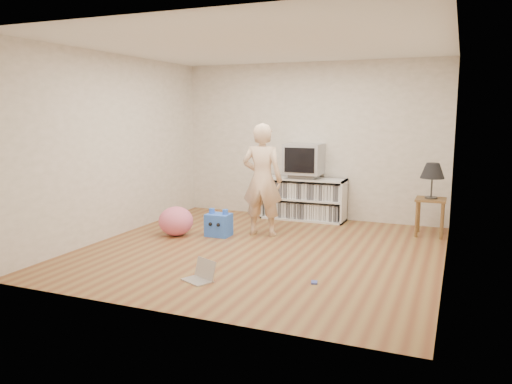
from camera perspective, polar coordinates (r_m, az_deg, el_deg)
The scene contains 13 objects.
ground at distance 6.58m, azimuth 0.57°, elevation -6.63°, with size 4.50×4.50×0.00m, color brown.
walls at distance 6.35m, azimuth 0.59°, elevation 4.74°, with size 4.52×4.52×2.60m.
ceiling at distance 6.38m, azimuth 0.61°, elevation 16.45°, with size 4.50×4.50×0.01m, color white.
media_unit at distance 8.39m, azimuth 5.48°, elevation -0.76°, with size 1.40×0.45×0.70m.
dvd_deck at distance 8.32m, azimuth 5.49°, elevation 1.84°, with size 0.45×0.35×0.07m, color gray.
crt_tv at distance 8.28m, azimuth 5.51°, elevation 3.79°, with size 0.60×0.53×0.50m.
side_table at distance 7.66m, azimuth 19.31°, elevation -1.69°, with size 0.42×0.42×0.55m.
table_lamp at distance 7.59m, azimuth 19.52°, elevation 2.21°, with size 0.34×0.34×0.52m.
person at distance 7.20m, azimuth 0.72°, elevation 1.39°, with size 0.60×0.39×1.63m, color beige.
laptop at distance 5.46m, azimuth -6.28°, elevation -9.38°, with size 0.39×0.36×0.22m.
playing_cards at distance 5.38m, azimuth 6.67°, elevation -10.22°, with size 0.07×0.09×0.02m, color #4656BD.
plush_blue at distance 7.28m, azimuth -4.29°, elevation -3.72°, with size 0.35×0.30×0.40m.
plush_pink at distance 7.38m, azimuth -9.14°, elevation -3.30°, with size 0.50×0.50×0.43m, color #E46487.
Camera 1 is at (2.35, -5.88, 1.79)m, focal length 35.00 mm.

